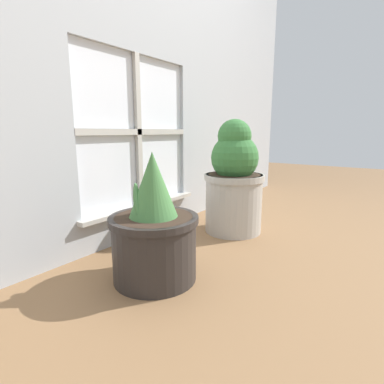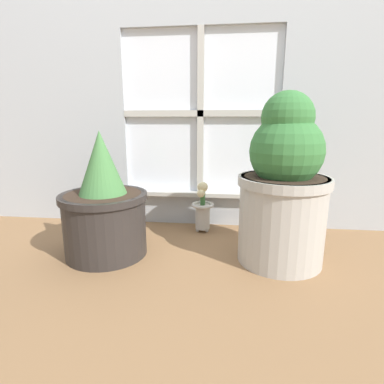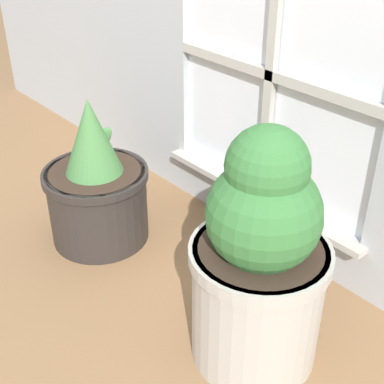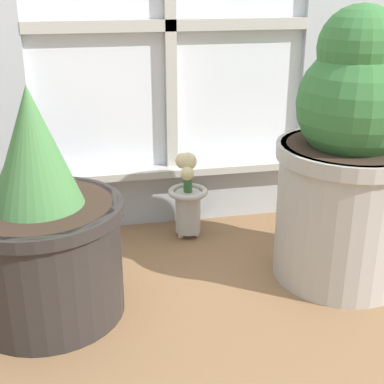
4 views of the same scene
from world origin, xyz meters
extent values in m
plane|color=olive|center=(0.00, 0.00, 0.00)|extent=(10.00, 10.00, 0.00)
cube|color=#B2B7BC|center=(1.33, 0.63, 1.25)|extent=(1.75, 0.05, 2.50)
cube|color=#B2B7BC|center=(0.00, 0.63, 0.10)|extent=(0.90, 0.05, 0.21)
cube|color=white|center=(0.00, 0.64, 0.67)|extent=(0.90, 0.02, 0.92)
cube|color=#BCB7AD|center=(0.00, 0.61, 0.67)|extent=(0.04, 0.02, 0.92)
cube|color=#BCB7AD|center=(0.00, 0.61, 0.67)|extent=(0.90, 0.02, 0.04)
cube|color=#BCB7AD|center=(0.00, 0.58, 0.19)|extent=(0.96, 0.06, 0.02)
cylinder|color=#2D2826|center=(-0.41, 0.12, 0.15)|extent=(0.38, 0.38, 0.30)
cylinder|color=#2D2826|center=(-0.41, 0.12, 0.28)|extent=(0.40, 0.40, 0.03)
cylinder|color=#38281E|center=(-0.41, 0.12, 0.29)|extent=(0.35, 0.35, 0.01)
cone|color=#477F42|center=(-0.41, 0.12, 0.44)|extent=(0.22, 0.22, 0.29)
ellipsoid|color=#477F42|center=(-0.46, 0.17, 0.37)|extent=(0.13, 0.15, 0.18)
cylinder|color=#B7B2A8|center=(0.41, 0.15, 0.20)|extent=(0.37, 0.37, 0.39)
cylinder|color=#B7B2A8|center=(0.41, 0.15, 0.37)|extent=(0.40, 0.40, 0.04)
cylinder|color=#38281E|center=(0.41, 0.15, 0.39)|extent=(0.34, 0.34, 0.01)
sphere|color=#387538|center=(0.41, 0.15, 0.50)|extent=(0.31, 0.31, 0.31)
sphere|color=#387538|center=(0.40, 0.15, 0.64)|extent=(0.22, 0.22, 0.22)
ellipsoid|color=#387538|center=(0.41, 0.05, 0.49)|extent=(0.15, 0.04, 0.20)
sphere|color=#BCB7AD|center=(0.03, 0.51, 0.01)|extent=(0.02, 0.02, 0.02)
sphere|color=#BCB7AD|center=(0.00, 0.46, 0.01)|extent=(0.02, 0.02, 0.02)
sphere|color=#BCB7AD|center=(0.05, 0.46, 0.01)|extent=(0.02, 0.02, 0.02)
cylinder|color=#BCB7AD|center=(0.03, 0.48, 0.09)|extent=(0.08, 0.08, 0.14)
torus|color=#BCB7AD|center=(0.03, 0.48, 0.16)|extent=(0.13, 0.13, 0.02)
cylinder|color=#386633|center=(0.03, 0.48, 0.20)|extent=(0.03, 0.03, 0.08)
sphere|color=beige|center=(0.03, 0.48, 0.26)|extent=(0.06, 0.06, 0.06)
sphere|color=beige|center=(0.02, 0.51, 0.26)|extent=(0.05, 0.05, 0.05)
sphere|color=beige|center=(0.02, 0.45, 0.23)|extent=(0.04, 0.04, 0.04)
camera|label=1|loc=(-1.35, -0.76, 0.67)|focal=28.00mm
camera|label=2|loc=(0.15, -1.16, 0.63)|focal=28.00mm
camera|label=3|loc=(1.15, -0.75, 1.28)|focal=50.00mm
camera|label=4|loc=(-0.29, -1.10, 0.80)|focal=50.00mm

